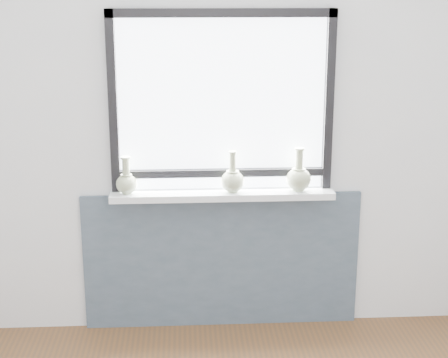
{
  "coord_description": "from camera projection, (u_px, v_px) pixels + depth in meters",
  "views": [
    {
      "loc": [
        -0.22,
        -2.16,
        2.07
      ],
      "look_at": [
        0.0,
        1.55,
        1.02
      ],
      "focal_mm": 55.0,
      "sensor_mm": 36.0,
      "label": 1
    }
  ],
  "objects": [
    {
      "name": "vase_b",
      "position": [
        233.0,
        179.0,
        4.02
      ],
      "size": [
        0.14,
        0.14,
        0.25
      ],
      "rotation": [
        0.0,
        0.0,
        0.0
      ],
      "color": "#B2BF94",
      "rests_on": "windowsill"
    },
    {
      "name": "window",
      "position": [
        222.0,
        99.0,
        3.97
      ],
      "size": [
        1.3,
        0.06,
        1.05
      ],
      "color": "black",
      "rests_on": "windowsill"
    },
    {
      "name": "apron_panel",
      "position": [
        222.0,
        261.0,
        4.25
      ],
      "size": [
        1.7,
        0.03,
        0.86
      ],
      "primitive_type": "cube",
      "color": "#485568",
      "rests_on": "ground"
    },
    {
      "name": "back_wall",
      "position": [
        221.0,
        121.0,
        4.04
      ],
      "size": [
        3.6,
        0.02,
        2.6
      ],
      "primitive_type": "cube",
      "color": "silver",
      "rests_on": "ground"
    },
    {
      "name": "vase_c",
      "position": [
        299.0,
        177.0,
        4.05
      ],
      "size": [
        0.15,
        0.15,
        0.26
      ],
      "rotation": [
        0.0,
        0.0,
        0.07
      ],
      "color": "#B2BF94",
      "rests_on": "windowsill"
    },
    {
      "name": "windowsill",
      "position": [
        222.0,
        194.0,
        4.06
      ],
      "size": [
        1.32,
        0.18,
        0.04
      ],
      "primitive_type": "cube",
      "color": "white",
      "rests_on": "apron_panel"
    },
    {
      "name": "vase_a",
      "position": [
        127.0,
        182.0,
        3.99
      ],
      "size": [
        0.12,
        0.12,
        0.22
      ],
      "rotation": [
        0.0,
        0.0,
        -0.09
      ],
      "color": "#B2BF94",
      "rests_on": "windowsill"
    }
  ]
}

